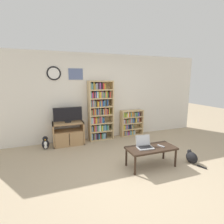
# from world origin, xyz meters

# --- Properties ---
(ground_plane) EXTENTS (18.00, 18.00, 0.00)m
(ground_plane) POSITION_xyz_m (0.00, 0.00, 0.00)
(ground_plane) COLOR tan
(wall_back) EXTENTS (6.94, 0.09, 2.60)m
(wall_back) POSITION_xyz_m (-0.01, 2.39, 1.31)
(wall_back) COLOR silver
(wall_back) RESTS_ON ground_plane
(tv_stand) EXTENTS (0.85, 0.47, 0.65)m
(tv_stand) POSITION_xyz_m (-1.06, 2.08, 0.33)
(tv_stand) COLOR tan
(tv_stand) RESTS_ON ground_plane
(television) EXTENTS (0.79, 0.18, 0.43)m
(television) POSITION_xyz_m (-1.05, 2.10, 0.87)
(television) COLOR black
(television) RESTS_ON tv_stand
(bookshelf_tall) EXTENTS (0.74, 0.30, 1.80)m
(bookshelf_tall) POSITION_xyz_m (-0.10, 2.21, 0.90)
(bookshelf_tall) COLOR tan
(bookshelf_tall) RESTS_ON ground_plane
(bookshelf_short) EXTENTS (0.76, 0.24, 0.85)m
(bookshelf_short) POSITION_xyz_m (0.97, 2.24, 0.43)
(bookshelf_short) COLOR tan
(bookshelf_short) RESTS_ON ground_plane
(coffee_table) EXTENTS (1.05, 0.49, 0.42)m
(coffee_table) POSITION_xyz_m (0.44, 0.17, 0.38)
(coffee_table) COLOR #332319
(coffee_table) RESTS_ON ground_plane
(laptop) EXTENTS (0.35, 0.30, 0.25)m
(laptop) POSITION_xyz_m (0.30, 0.23, 0.49)
(laptop) COLOR #B7BABC
(laptop) RESTS_ON coffee_table
(remote_near_laptop) EXTENTS (0.10, 0.16, 0.02)m
(remote_near_laptop) POSITION_xyz_m (0.66, 0.14, 0.43)
(remote_near_laptop) COLOR #99999E
(remote_near_laptop) RESTS_ON coffee_table
(cat) EXTENTS (0.19, 0.50, 0.29)m
(cat) POSITION_xyz_m (1.38, -0.01, 0.13)
(cat) COLOR black
(cat) RESTS_ON ground_plane
(penguin_figurine) EXTENTS (0.19, 0.17, 0.35)m
(penguin_figurine) POSITION_xyz_m (-1.68, 1.95, 0.16)
(penguin_figurine) COLOR black
(penguin_figurine) RESTS_ON ground_plane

